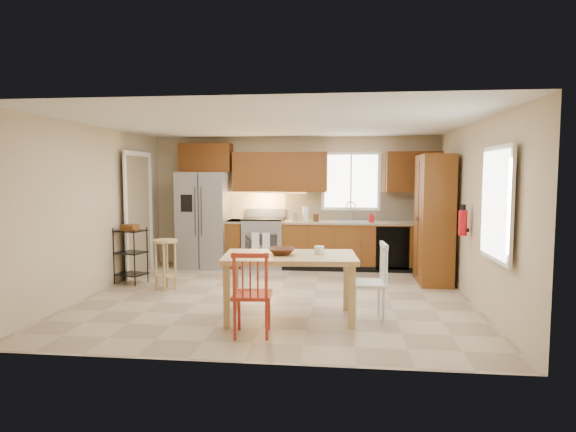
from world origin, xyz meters
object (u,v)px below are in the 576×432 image
(refrigerator, at_px, (204,220))
(fire_extinguisher, at_px, (463,223))
(soap_bottle, at_px, (372,217))
(pantry, at_px, (434,219))
(utility_cart, at_px, (131,255))
(dining_table, at_px, (290,287))
(chair_red, at_px, (252,293))
(bar_stool, at_px, (166,265))
(chair_white, at_px, (368,282))
(table_jar, at_px, (319,252))
(range_stove, at_px, (264,243))
(table_bowl, at_px, (282,255))

(refrigerator, xyz_separation_m, fire_extinguisher, (4.33, -1.98, 0.19))
(soap_bottle, distance_m, pantry, 1.31)
(utility_cart, bearing_deg, dining_table, -14.67)
(chair_red, relative_size, bar_stool, 1.21)
(chair_white, xyz_separation_m, table_jar, (-0.60, 0.05, 0.35))
(dining_table, bearing_deg, refrigerator, 117.61)
(fire_extinguisher, height_order, bar_stool, fire_extinguisher)
(refrigerator, bearing_deg, chair_red, -66.66)
(soap_bottle, relative_size, dining_table, 0.12)
(dining_table, bearing_deg, utility_cart, 144.87)
(soap_bottle, bearing_deg, range_stove, 177.60)
(refrigerator, relative_size, chair_white, 1.92)
(soap_bottle, bearing_deg, chair_white, -94.29)
(refrigerator, height_order, utility_cart, refrigerator)
(table_bowl, bearing_deg, chair_red, -110.98)
(soap_bottle, relative_size, table_bowl, 0.59)
(refrigerator, bearing_deg, bar_stool, -92.14)
(utility_cart, bearing_deg, chair_red, -27.36)
(chair_red, distance_m, bar_stool, 2.59)
(range_stove, xyz_separation_m, chair_red, (0.50, -3.88, 0.01))
(table_jar, bearing_deg, table_bowl, -167.47)
(bar_stool, bearing_deg, pantry, 1.80)
(range_stove, height_order, chair_white, chair_white)
(range_stove, xyz_separation_m, pantry, (2.98, -0.99, 0.59))
(refrigerator, bearing_deg, soap_bottle, -0.45)
(fire_extinguisher, bearing_deg, chair_white, -140.37)
(refrigerator, height_order, range_stove, refrigerator)
(chair_red, bearing_deg, table_bowl, 64.40)
(range_stove, bearing_deg, refrigerator, -177.01)
(table_jar, bearing_deg, dining_table, -164.05)
(soap_bottle, xyz_separation_m, chair_white, (-0.23, -3.09, -0.52))
(dining_table, distance_m, chair_red, 0.74)
(table_jar, bearing_deg, chair_white, -4.86)
(table_jar, bearing_deg, chair_red, -133.10)
(chair_red, relative_size, table_bowl, 2.90)
(bar_stool, bearing_deg, dining_table, -42.88)
(refrigerator, relative_size, table_bowl, 5.58)
(table_bowl, height_order, bar_stool, table_bowl)
(range_stove, xyz_separation_m, fire_extinguisher, (3.18, -2.04, 0.64))
(table_jar, bearing_deg, fire_extinguisher, 28.92)
(soap_bottle, xyz_separation_m, bar_stool, (-3.25, -1.87, -0.60))
(refrigerator, xyz_separation_m, table_jar, (2.35, -3.07, -0.08))
(chair_red, xyz_separation_m, bar_stool, (-1.72, 1.93, -0.08))
(chair_white, distance_m, table_bowl, 1.10)
(table_bowl, bearing_deg, dining_table, 0.00)
(pantry, bearing_deg, bar_stool, -167.06)
(chair_white, relative_size, table_jar, 6.66)
(soap_bottle, height_order, pantry, pantry)
(fire_extinguisher, distance_m, table_jar, 2.28)
(dining_table, xyz_separation_m, chair_white, (0.95, 0.05, 0.08))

